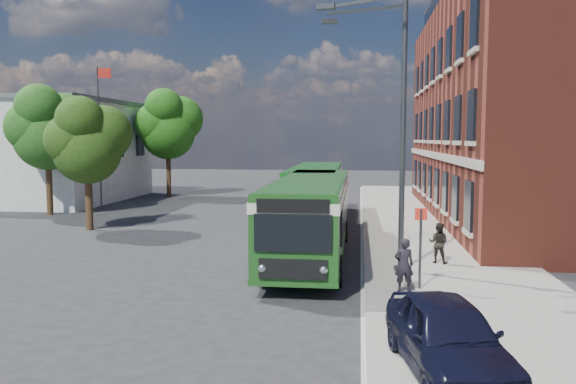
# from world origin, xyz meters

# --- Properties ---
(ground) EXTENTS (120.00, 120.00, 0.00)m
(ground) POSITION_xyz_m (0.00, 0.00, 0.00)
(ground) COLOR #262628
(ground) RESTS_ON ground
(pavement) EXTENTS (6.00, 48.00, 0.15)m
(pavement) POSITION_xyz_m (7.00, 8.00, 0.07)
(pavement) COLOR gray
(pavement) RESTS_ON ground
(kerb_line) EXTENTS (0.12, 48.00, 0.01)m
(kerb_line) POSITION_xyz_m (3.95, 8.00, 0.01)
(kerb_line) COLOR beige
(kerb_line) RESTS_ON ground
(brick_office) EXTENTS (12.10, 26.00, 14.20)m
(brick_office) POSITION_xyz_m (14.00, 12.00, 6.97)
(brick_office) COLOR maroon
(brick_office) RESTS_ON ground
(white_building) EXTENTS (9.40, 13.40, 7.30)m
(white_building) POSITION_xyz_m (-18.00, 18.00, 3.66)
(white_building) COLOR beige
(white_building) RESTS_ON ground
(flagpole) EXTENTS (0.95, 0.10, 9.00)m
(flagpole) POSITION_xyz_m (-12.45, 13.00, 4.94)
(flagpole) COLOR #343739
(flagpole) RESTS_ON ground
(street_lamp) EXTENTS (2.96, 2.38, 9.00)m
(street_lamp) POSITION_xyz_m (4.84, -2.00, 4.79)
(street_lamp) COLOR #343739
(street_lamp) RESTS_ON ground
(bus_stop_sign) EXTENTS (0.35, 0.08, 2.52)m
(bus_stop_sign) POSITION_xyz_m (5.60, -4.20, 1.51)
(bus_stop_sign) COLOR #343739
(bus_stop_sign) RESTS_ON ground
(bus_front) EXTENTS (2.67, 12.42, 3.02)m
(bus_front) POSITION_xyz_m (2.00, 0.50, 1.83)
(bus_front) COLOR #1C4F19
(bus_front) RESTS_ON ground
(bus_rear) EXTENTS (2.74, 12.13, 3.02)m
(bus_rear) POSITION_xyz_m (1.45, 9.96, 1.83)
(bus_rear) COLOR #124F16
(bus_rear) RESTS_ON ground
(parked_car) EXTENTS (2.39, 4.41, 1.42)m
(parked_car) POSITION_xyz_m (5.49, -10.22, 0.86)
(parked_car) COLOR black
(parked_car) RESTS_ON pavement
(pedestrian_a) EXTENTS (0.62, 0.46, 1.55)m
(pedestrian_a) POSITION_xyz_m (5.11, -4.60, 0.93)
(pedestrian_a) COLOR black
(pedestrian_a) RESTS_ON pavement
(pedestrian_b) EXTENTS (0.85, 0.76, 1.44)m
(pedestrian_b) POSITION_xyz_m (6.61, -0.64, 0.87)
(pedestrian_b) COLOR black
(pedestrian_b) RESTS_ON pavement
(tree_left) EXTENTS (3.90, 3.71, 6.58)m
(tree_left) POSITION_xyz_m (-9.48, 5.50, 4.46)
(tree_left) COLOR #372414
(tree_left) RESTS_ON ground
(tree_mid) EXTENTS (4.54, 4.32, 7.67)m
(tree_mid) POSITION_xyz_m (-14.44, 10.40, 5.20)
(tree_mid) COLOR #372414
(tree_mid) RESTS_ON ground
(tree_right) EXTENTS (4.95, 4.71, 8.36)m
(tree_right) POSITION_xyz_m (-11.01, 21.66, 5.67)
(tree_right) COLOR #372414
(tree_right) RESTS_ON ground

